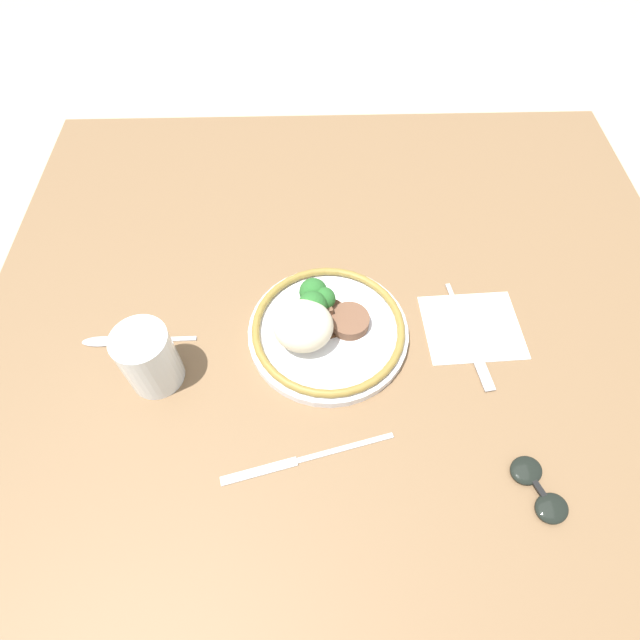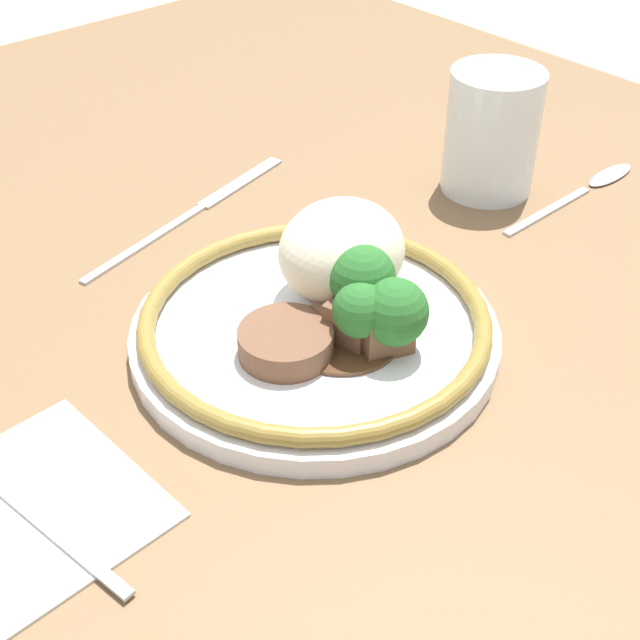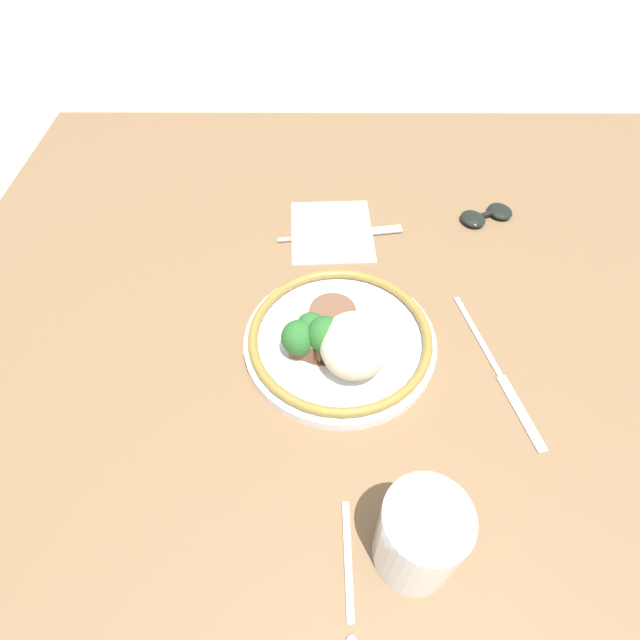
% 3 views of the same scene
% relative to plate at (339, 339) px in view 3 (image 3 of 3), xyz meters
% --- Properties ---
extents(ground_plane, '(8.00, 8.00, 0.00)m').
position_rel_plate_xyz_m(ground_plane, '(-0.03, 0.05, -0.06)').
color(ground_plane, tan).
extents(dining_table, '(1.14, 1.21, 0.03)m').
position_rel_plate_xyz_m(dining_table, '(-0.03, 0.05, -0.04)').
color(dining_table, brown).
rests_on(dining_table, ground).
extents(napkin, '(0.15, 0.13, 0.00)m').
position_rel_plate_xyz_m(napkin, '(-0.23, -0.01, -0.02)').
color(napkin, silver).
rests_on(napkin, dining_table).
extents(plate, '(0.24, 0.24, 0.08)m').
position_rel_plate_xyz_m(plate, '(0.00, 0.00, 0.00)').
color(plate, white).
rests_on(plate, dining_table).
extents(juice_glass, '(0.08, 0.08, 0.10)m').
position_rel_plate_xyz_m(juice_glass, '(0.24, 0.07, 0.02)').
color(juice_glass, yellow).
rests_on(juice_glass, dining_table).
extents(fork, '(0.04, 0.19, 0.00)m').
position_rel_plate_xyz_m(fork, '(-0.22, 0.03, -0.02)').
color(fork, '#B7B7BC').
rests_on(fork, napkin).
extents(knife, '(0.23, 0.07, 0.00)m').
position_rel_plate_xyz_m(knife, '(0.03, 0.19, -0.02)').
color(knife, '#B7B7BC').
rests_on(knife, dining_table).
extents(sunglasses, '(0.07, 0.10, 0.01)m').
position_rel_plate_xyz_m(sunglasses, '(-0.27, 0.24, -0.02)').
color(sunglasses, black).
rests_on(sunglasses, dining_table).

